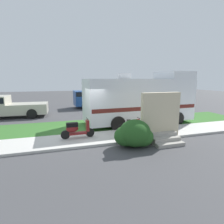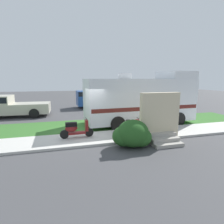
% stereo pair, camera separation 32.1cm
% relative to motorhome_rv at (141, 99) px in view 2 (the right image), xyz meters
% --- Properties ---
extents(ground_plane, '(80.00, 80.00, 0.00)m').
position_rel_motorhome_rv_xyz_m(ground_plane, '(-4.11, -1.25, -1.69)').
color(ground_plane, '#424244').
extents(sidewalk, '(24.00, 2.00, 0.12)m').
position_rel_motorhome_rv_xyz_m(sidewalk, '(-4.11, -2.45, -1.63)').
color(sidewalk, beige).
rests_on(sidewalk, ground).
extents(grass_strip, '(24.00, 3.40, 0.08)m').
position_rel_motorhome_rv_xyz_m(grass_strip, '(-4.11, 0.25, -1.65)').
color(grass_strip, '#336628').
rests_on(grass_strip, ground).
extents(motorhome_rv, '(7.36, 2.91, 3.55)m').
position_rel_motorhome_rv_xyz_m(motorhome_rv, '(0.00, 0.00, 0.00)').
color(motorhome_rv, silver).
rests_on(motorhome_rv, ground).
extents(scooter, '(1.67, 0.50, 0.97)m').
position_rel_motorhome_rv_xyz_m(scooter, '(-4.56, -2.26, -1.11)').
color(scooter, black).
rests_on(scooter, ground).
extents(bicycle, '(1.65, 0.52, 0.88)m').
position_rel_motorhome_rv_xyz_m(bicycle, '(-1.70, -2.56, -1.20)').
color(bicycle, black).
rests_on(bicycle, ground).
extents(pickup_truck_near, '(5.34, 2.26, 1.75)m').
position_rel_motorhome_rv_xyz_m(pickup_truck_near, '(-9.39, 4.93, -0.75)').
color(pickup_truck_near, '#B7B29E').
rests_on(pickup_truck_near, ground).
extents(pickup_truck_far, '(5.24, 2.36, 1.83)m').
position_rel_motorhome_rv_xyz_m(pickup_truck_far, '(-1.69, 8.22, -0.72)').
color(pickup_truck_far, '#1E478C').
rests_on(pickup_truck_far, ground).
extents(porch_steps, '(2.00, 1.26, 2.40)m').
position_rel_motorhome_rv_xyz_m(porch_steps, '(-0.56, -3.54, -0.72)').
color(porch_steps, '#9E998E').
rests_on(porch_steps, ground).
extents(bush_by_porch, '(1.74, 1.31, 1.23)m').
position_rel_motorhome_rv_xyz_m(bush_by_porch, '(-2.18, -3.94, -1.11)').
color(bush_by_porch, '#23511E').
rests_on(bush_by_porch, ground).
extents(bottle_green, '(0.06, 0.06, 0.30)m').
position_rel_motorhome_rv_xyz_m(bottle_green, '(-1.74, -2.42, -1.44)').
color(bottle_green, '#B2B2B7').
rests_on(bottle_green, ground).
extents(bottle_spare, '(0.08, 0.08, 0.22)m').
position_rel_motorhome_rv_xyz_m(bottle_spare, '(-0.67, -1.87, -1.48)').
color(bottle_spare, '#19722D').
rests_on(bottle_spare, ground).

